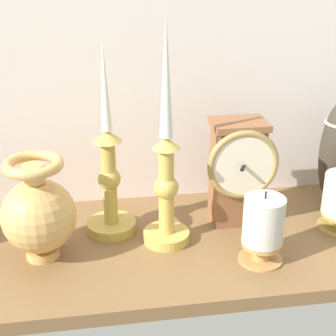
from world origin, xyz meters
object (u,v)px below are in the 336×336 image
(mantel_clock, at_px, (238,170))
(candlestick_tall_center, at_px, (109,181))
(candlestick_tall_left, at_px, (167,177))
(pillar_candle_front, at_px, (263,227))
(brass_vase_bulbous, at_px, (38,212))

(mantel_clock, distance_m, candlestick_tall_center, 0.23)
(candlestick_tall_left, bearing_deg, pillar_candle_front, -29.07)
(brass_vase_bulbous, distance_m, pillar_candle_front, 0.36)
(candlestick_tall_left, bearing_deg, brass_vase_bulbous, -176.37)
(candlestick_tall_center, bearing_deg, candlestick_tall_left, -30.12)
(candlestick_tall_left, distance_m, pillar_candle_front, 0.18)
(mantel_clock, height_order, candlestick_tall_center, candlestick_tall_center)
(candlestick_tall_center, bearing_deg, pillar_candle_front, -29.49)
(candlestick_tall_left, xyz_separation_m, brass_vase_bulbous, (-0.21, -0.01, -0.04))
(mantel_clock, distance_m, pillar_candle_front, 0.14)
(candlestick_tall_left, height_order, brass_vase_bulbous, candlestick_tall_left)
(candlestick_tall_left, relative_size, candlestick_tall_center, 1.15)
(candlestick_tall_center, xyz_separation_m, pillar_candle_front, (0.24, -0.14, -0.04))
(mantel_clock, bearing_deg, candlestick_tall_left, -158.64)
(pillar_candle_front, bearing_deg, candlestick_tall_left, 150.93)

